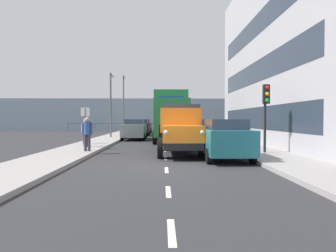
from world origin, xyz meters
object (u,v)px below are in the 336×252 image
object	(u,v)px
pedestrian_couple_a	(86,130)
lamp_post_far	(124,99)
car_silver_kerbside_1	(205,133)
pedestrian_strolling	(87,131)
traffic_light_near	(266,103)
lorry_cargo_green	(170,115)
car_teal_kerbside_near	(224,139)
car_maroon_oppositeside_2	(144,126)
street_sign	(85,120)
pedestrian_near_railing	(85,129)
truck_vintage_orange	(180,130)
car_black_oppositeside_1	(140,127)
car_grey_oppositeside_0	(135,129)
lamp_post_promenade	(111,98)

from	to	relation	value
pedestrian_couple_a	lamp_post_far	world-z (taller)	lamp_post_far
car_silver_kerbside_1	pedestrian_strolling	size ratio (longest dim) A/B	2.28
traffic_light_near	lorry_cargo_green	bearing A→B (deg)	-64.94
car_teal_kerbside_near	pedestrian_strolling	world-z (taller)	pedestrian_strolling
car_teal_kerbside_near	car_maroon_oppositeside_2	xyz separation A→B (m)	(5.00, -24.12, 0.00)
lorry_cargo_green	street_sign	xyz separation A→B (m)	(5.10, 5.78, -0.39)
street_sign	pedestrian_near_railing	bearing A→B (deg)	-74.78
car_teal_kerbside_near	lamp_post_far	xyz separation A→B (m)	(7.36, -22.98, 3.33)
pedestrian_strolling	car_silver_kerbside_1	bearing A→B (deg)	-152.06
truck_vintage_orange	pedestrian_couple_a	xyz separation A→B (m)	(5.22, -2.57, -0.09)
car_black_oppositeside_1	traffic_light_near	xyz separation A→B (m)	(-7.23, 17.03, 1.58)
car_black_oppositeside_1	pedestrian_strolling	world-z (taller)	pedestrian_strolling
lamp_post_far	street_sign	world-z (taller)	lamp_post_far
pedestrian_couple_a	pedestrian_near_railing	bearing A→B (deg)	-73.45
car_grey_oppositeside_0	lamp_post_far	xyz separation A→B (m)	(2.36, -10.81, 3.33)
car_teal_kerbside_near	car_silver_kerbside_1	world-z (taller)	same
car_teal_kerbside_near	street_sign	bearing A→B (deg)	-32.94
car_black_oppositeside_1	lamp_post_far	xyz separation A→B (m)	(2.36, -4.66, 3.33)
car_black_oppositeside_1	pedestrian_near_railing	size ratio (longest dim) A/B	2.77
car_black_oppositeside_1	street_sign	distance (m)	13.90
car_teal_kerbside_near	street_sign	distance (m)	8.52
lorry_cargo_green	lamp_post_far	size ratio (longest dim) A/B	1.19
pedestrian_couple_a	lamp_post_promenade	size ratio (longest dim) A/B	0.28
car_silver_kerbside_1	lamp_post_far	xyz separation A→B (m)	(7.36, -17.55, 3.33)
lorry_cargo_green	pedestrian_near_railing	size ratio (longest dim) A/B	5.15
lamp_post_far	pedestrian_couple_a	bearing A→B (deg)	91.13
car_maroon_oppositeside_2	pedestrian_near_railing	size ratio (longest dim) A/B	2.75
lorry_cargo_green	car_maroon_oppositeside_2	bearing A→B (deg)	-77.77
pedestrian_couple_a	lorry_cargo_green	bearing A→B (deg)	-129.40
car_grey_oppositeside_0	street_sign	world-z (taller)	street_sign
car_black_oppositeside_1	traffic_light_near	distance (m)	18.57
pedestrian_strolling	traffic_light_near	distance (m)	8.72
car_teal_kerbside_near	lamp_post_promenade	size ratio (longest dim) A/B	0.67
car_silver_kerbside_1	street_sign	xyz separation A→B (m)	(7.12, 0.82, 0.79)
traffic_light_near	street_sign	distance (m)	9.95
truck_vintage_orange	car_grey_oppositeside_0	distance (m)	10.90
car_teal_kerbside_near	car_maroon_oppositeside_2	size ratio (longest dim) A/B	0.88
truck_vintage_orange	pedestrian_near_railing	world-z (taller)	truck_vintage_orange
traffic_light_near	street_sign	world-z (taller)	traffic_light_near
car_black_oppositeside_1	pedestrian_strolling	size ratio (longest dim) A/B	2.63
car_teal_kerbside_near	car_maroon_oppositeside_2	world-z (taller)	same
lorry_cargo_green	pedestrian_couple_a	bearing A→B (deg)	50.60
pedestrian_couple_a	lamp_post_promenade	world-z (taller)	lamp_post_promenade
car_silver_kerbside_1	pedestrian_couple_a	size ratio (longest dim) A/B	2.38
pedestrian_couple_a	lamp_post_far	distance (m)	18.91
car_silver_kerbside_1	lamp_post_far	bearing A→B (deg)	-67.25
truck_vintage_orange	lamp_post_far	distance (m)	22.15
car_silver_kerbside_1	truck_vintage_orange	bearing A→B (deg)	64.26
truck_vintage_orange	lamp_post_far	size ratio (longest dim) A/B	0.82
lamp_post_far	street_sign	xyz separation A→B (m)	(-0.24, 18.37, -2.54)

